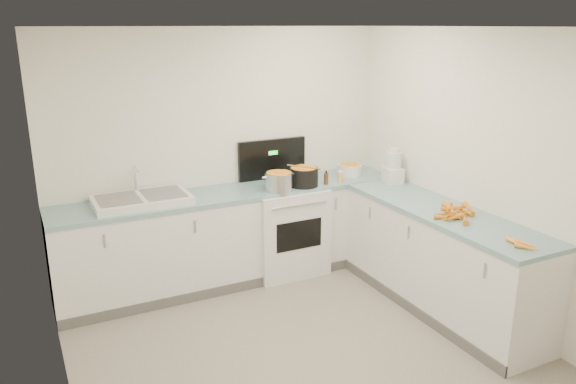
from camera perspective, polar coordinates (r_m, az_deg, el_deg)
name	(u,v)px	position (r m, az deg, el deg)	size (l,w,h in m)	color
floor	(317,363)	(4.55, 2.97, -16.96)	(3.50, 4.00, 0.00)	gray
ceiling	(323,27)	(3.79, 3.56, 16.39)	(3.50, 4.00, 0.00)	white
wall_back	(222,154)	(5.75, -6.73, 3.83)	(3.50, 2.50, 0.00)	white
wall_front	(565,350)	(2.61, 26.29, -14.22)	(3.50, 2.50, 0.00)	white
wall_left	(56,253)	(3.52, -22.50, -5.79)	(4.00, 2.50, 0.00)	white
wall_right	(500,181)	(5.06, 20.70, 1.09)	(4.00, 2.50, 0.00)	white
counter_back	(235,235)	(5.71, -5.42, -4.42)	(3.50, 0.62, 0.94)	white
counter_right	(441,259)	(5.31, 15.25, -6.62)	(0.62, 2.20, 0.94)	white
stove	(284,227)	(5.90, -0.38, -3.59)	(0.76, 0.65, 1.36)	white
sink	(142,200)	(5.31, -14.66, -0.75)	(0.86, 0.52, 0.31)	white
steel_pot	(279,183)	(5.52, -0.92, 0.96)	(0.28, 0.28, 0.20)	silver
black_pot	(304,178)	(5.69, 1.60, 1.45)	(0.29, 0.29, 0.21)	black
wooden_spoon	(304,167)	(5.66, 1.61, 2.56)	(0.02, 0.02, 0.37)	#AD7A47
mixing_bowl	(350,170)	(6.13, 6.30, 2.25)	(0.26, 0.26, 0.12)	white
extract_bottle	(326,179)	(5.76, 3.89, 1.36)	(0.05, 0.05, 0.12)	#593319
spice_jar	(340,177)	(5.85, 5.31, 1.48)	(0.06, 0.06, 0.10)	#E5B266
food_processor	(393,168)	(5.91, 10.62, 2.44)	(0.22, 0.25, 0.36)	white
carrot_pile	(456,212)	(5.00, 16.74, -1.97)	(0.43, 0.42, 0.09)	orange
peeled_carrots	(522,245)	(4.50, 22.70, -4.94)	(0.14, 0.29, 0.04)	orange
peelings	(121,200)	(5.21, -16.64, -0.76)	(0.24, 0.24, 0.01)	tan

